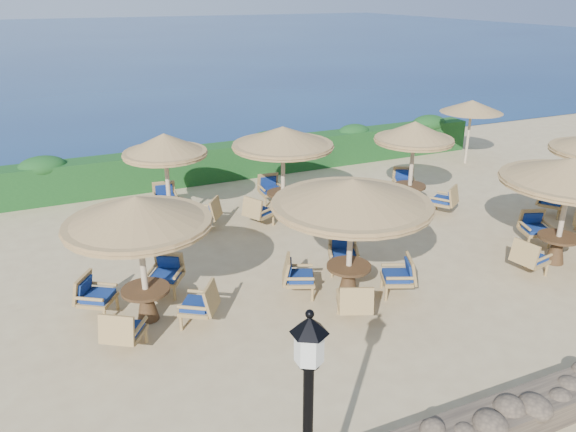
{
  "coord_description": "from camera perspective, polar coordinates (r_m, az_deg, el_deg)",
  "views": [
    {
      "loc": [
        -6.87,
        -10.91,
        6.22
      ],
      "look_at": [
        -1.92,
        0.13,
        1.3
      ],
      "focal_mm": 35.0,
      "sensor_mm": 36.0,
      "label": 1
    }
  ],
  "objects": [
    {
      "name": "cafe_set_0",
      "position": [
        11.05,
        -14.83,
        -2.05
      ],
      "size": [
        2.84,
        2.84,
        2.65
      ],
      "color": "beige",
      "rests_on": "ground"
    },
    {
      "name": "cafe_set_2",
      "position": [
        14.52,
        26.65,
        2.77
      ],
      "size": [
        3.19,
        3.19,
        2.65
      ],
      "color": "beige",
      "rests_on": "ground"
    },
    {
      "name": "hedge",
      "position": [
        20.17,
        -3.26,
        5.92
      ],
      "size": [
        18.0,
        0.9,
        1.2
      ],
      "primitive_type": "cube",
      "color": "#133D17",
      "rests_on": "ground"
    },
    {
      "name": "cafe_set_1",
      "position": [
        11.64,
        6.46,
        0.45
      ],
      "size": [
        3.37,
        3.37,
        2.65
      ],
      "color": "beige",
      "rests_on": "ground"
    },
    {
      "name": "cafe_set_4",
      "position": [
        15.98,
        -0.52,
        6.57
      ],
      "size": [
        2.9,
        2.9,
        2.65
      ],
      "color": "beige",
      "rests_on": "ground"
    },
    {
      "name": "cafe_set_5",
      "position": [
        17.04,
        12.57,
        6.51
      ],
      "size": [
        2.59,
        2.77,
        2.65
      ],
      "color": "beige",
      "rests_on": "ground"
    },
    {
      "name": "ground",
      "position": [
        14.32,
        7.26,
        -3.81
      ],
      "size": [
        120.0,
        120.0,
        0.0
      ],
      "primitive_type": "plane",
      "color": "tan",
      "rests_on": "ground"
    },
    {
      "name": "stone_wall",
      "position": [
        10.27,
        26.14,
        -16.29
      ],
      "size": [
        15.0,
        0.65,
        0.44
      ],
      "primitive_type": "cube",
      "color": "brown",
      "rests_on": "ground"
    },
    {
      "name": "extra_parasol",
      "position": [
        22.16,
        18.17,
        10.53
      ],
      "size": [
        2.3,
        2.3,
        2.41
      ],
      "color": "beige",
      "rests_on": "ground"
    },
    {
      "name": "cafe_set_3",
      "position": [
        15.6,
        -12.27,
        5.04
      ],
      "size": [
        2.76,
        2.57,
        2.65
      ],
      "color": "beige",
      "rests_on": "ground"
    },
    {
      "name": "sea",
      "position": [
        81.44,
        -20.1,
        16.49
      ],
      "size": [
        160.0,
        160.0,
        0.0
      ],
      "primitive_type": "plane",
      "color": "#0C224E",
      "rests_on": "ground"
    }
  ]
}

